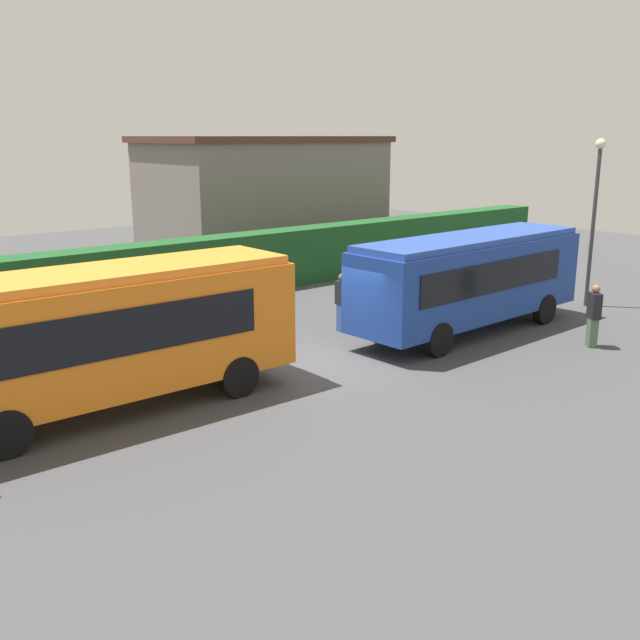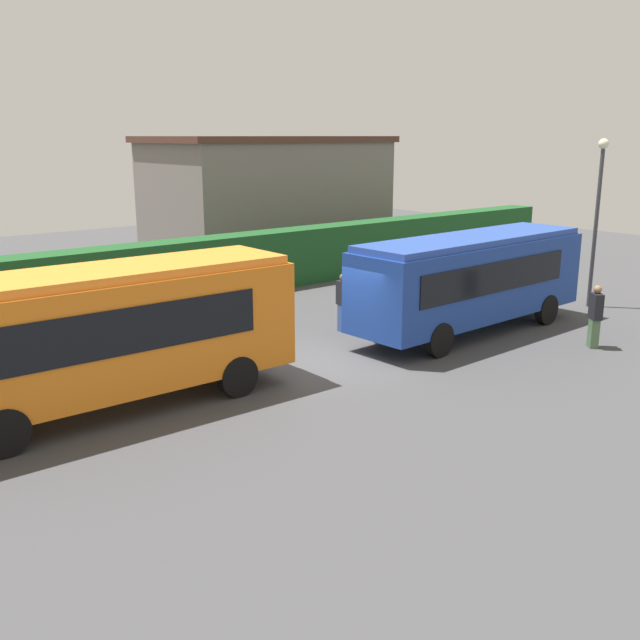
% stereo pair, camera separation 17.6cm
% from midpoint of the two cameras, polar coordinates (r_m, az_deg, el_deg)
% --- Properties ---
extents(ground_plane, '(64.00, 64.00, 0.00)m').
position_cam_midpoint_polar(ground_plane, '(19.94, -0.17, -3.30)').
color(ground_plane, '#424244').
extents(bus_orange, '(8.79, 2.52, 3.26)m').
position_cam_midpoint_polar(bus_orange, '(16.65, -16.66, -0.81)').
color(bus_orange, orange).
rests_on(bus_orange, ground_plane).
extents(bus_blue, '(9.04, 2.60, 3.08)m').
position_cam_midpoint_polar(bus_blue, '(22.96, 11.59, 3.36)').
color(bus_blue, navy).
rests_on(bus_blue, ground_plane).
extents(person_center, '(0.28, 0.43, 1.88)m').
position_cam_midpoint_polar(person_center, '(22.74, 1.53, 1.54)').
color(person_center, '#334C8C').
rests_on(person_center, ground_plane).
extents(person_right, '(0.48, 0.51, 1.78)m').
position_cam_midpoint_polar(person_right, '(25.43, 7.57, 2.67)').
color(person_right, maroon).
rests_on(person_right, ground_plane).
extents(person_far, '(0.50, 0.54, 1.87)m').
position_cam_midpoint_polar(person_far, '(22.49, 20.70, 0.42)').
color(person_far, '#4C6B47').
rests_on(person_far, ground_plane).
extents(hedge_row, '(44.00, 1.34, 2.30)m').
position_cam_midpoint_polar(hedge_row, '(27.03, -12.64, 3.60)').
color(hedge_row, '#1B4D21').
rests_on(hedge_row, ground_plane).
extents(depot_building, '(11.74, 6.75, 6.04)m').
position_cam_midpoint_polar(depot_building, '(36.72, -4.57, 9.65)').
color(depot_building, slate).
rests_on(depot_building, ground_plane).
extents(lamppost, '(0.36, 0.36, 5.98)m').
position_cam_midpoint_polar(lamppost, '(27.57, 20.82, 8.57)').
color(lamppost, '#38383D').
rests_on(lamppost, ground_plane).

